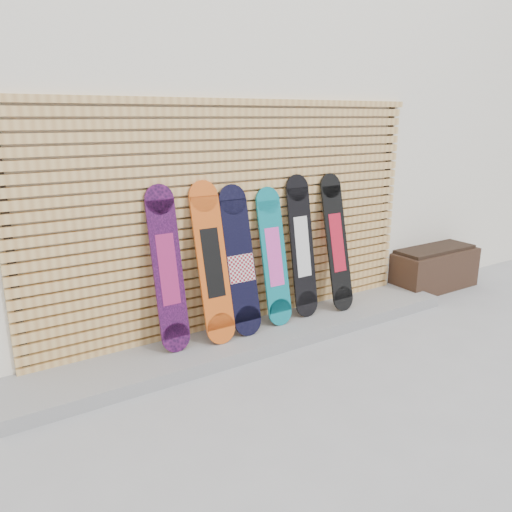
# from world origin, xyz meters

# --- Properties ---
(ground) EXTENTS (80.00, 80.00, 0.00)m
(ground) POSITION_xyz_m (0.00, 0.00, 0.00)
(ground) COLOR #959597
(ground) RESTS_ON ground
(building) EXTENTS (12.00, 5.00, 3.60)m
(building) POSITION_xyz_m (0.50, 3.50, 1.80)
(building) COLOR white
(building) RESTS_ON ground
(concrete_step) EXTENTS (4.60, 0.70, 0.12)m
(concrete_step) POSITION_xyz_m (-0.15, 0.68, 0.06)
(concrete_step) COLOR gray
(concrete_step) RESTS_ON ground
(slat_wall) EXTENTS (4.26, 0.08, 2.29)m
(slat_wall) POSITION_xyz_m (-0.15, 0.97, 1.21)
(slat_wall) COLOR tan
(slat_wall) RESTS_ON ground
(planter_box) EXTENTS (1.20, 0.50, 0.54)m
(planter_box) POSITION_xyz_m (2.62, 0.80, 0.26)
(planter_box) COLOR black
(planter_box) RESTS_ON ground
(snowboard_0) EXTENTS (0.27, 0.30, 1.47)m
(snowboard_0) POSITION_xyz_m (-0.98, 0.80, 0.85)
(snowboard_0) COLOR black
(snowboard_0) RESTS_ON concrete_step
(snowboard_1) EXTENTS (0.29, 0.37, 1.47)m
(snowboard_1) POSITION_xyz_m (-0.56, 0.76, 0.85)
(snowboard_1) COLOR #D45416
(snowboard_1) RESTS_ON concrete_step
(snowboard_2) EXTENTS (0.29, 0.35, 1.41)m
(snowboard_2) POSITION_xyz_m (-0.26, 0.77, 0.81)
(snowboard_2) COLOR black
(snowboard_2) RESTS_ON concrete_step
(snowboard_3) EXTENTS (0.27, 0.31, 1.36)m
(snowboard_3) POSITION_xyz_m (0.14, 0.79, 0.80)
(snowboard_3) COLOR #0C707B
(snowboard_3) RESTS_ON concrete_step
(snowboard_4) EXTENTS (0.27, 0.28, 1.46)m
(snowboard_4) POSITION_xyz_m (0.50, 0.80, 0.85)
(snowboard_4) COLOR black
(snowboard_4) RESTS_ON concrete_step
(snowboard_5) EXTENTS (0.26, 0.36, 1.44)m
(snowboard_5) POSITION_xyz_m (0.94, 0.76, 0.84)
(snowboard_5) COLOR black
(snowboard_5) RESTS_ON concrete_step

